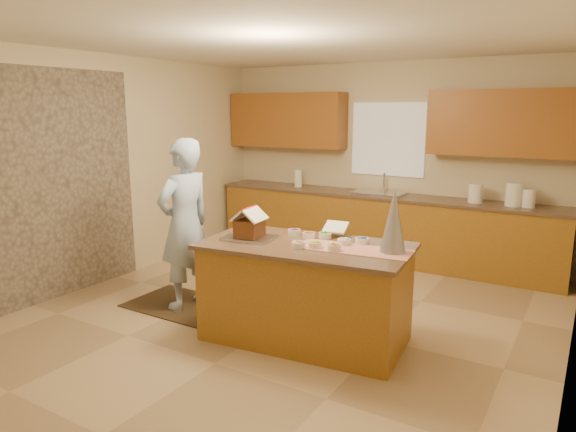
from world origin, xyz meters
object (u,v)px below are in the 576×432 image
object	(u,v)px
island_base	(305,294)
tinsel_tree	(394,221)
boy	(185,224)
gingerbread_house	(249,225)

from	to	relation	value
island_base	tinsel_tree	xyz separation A→B (m)	(0.75, 0.13, 0.74)
tinsel_tree	boy	bearing A→B (deg)	-177.56
island_base	tinsel_tree	bearing A→B (deg)	3.67
island_base	gingerbread_house	bearing A→B (deg)	-174.81
island_base	boy	distance (m)	1.52
gingerbread_house	tinsel_tree	bearing A→B (deg)	10.70
gingerbread_house	island_base	bearing A→B (deg)	11.60
island_base	gingerbread_house	world-z (taller)	gingerbread_house
tinsel_tree	boy	world-z (taller)	boy
tinsel_tree	island_base	bearing A→B (deg)	-169.93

